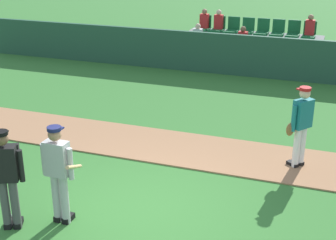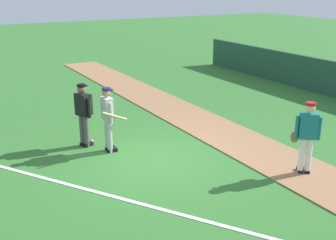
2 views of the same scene
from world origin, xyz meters
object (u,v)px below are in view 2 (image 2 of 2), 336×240
at_px(batter_grey_jersey, 108,117).
at_px(runner_teal_jersey, 307,136).
at_px(baseball, 92,141).
at_px(umpire_home_plate, 83,112).

relative_size(batter_grey_jersey, runner_teal_jersey, 1.00).
height_order(runner_teal_jersey, baseball, runner_teal_jersey).
bearing_deg(runner_teal_jersey, baseball, -140.95).
xyz_separation_m(umpire_home_plate, baseball, (-0.18, 0.25, -0.96)).
distance_m(batter_grey_jersey, runner_teal_jersey, 4.97).
xyz_separation_m(batter_grey_jersey, baseball, (-0.89, -0.17, -0.93)).
height_order(umpire_home_plate, runner_teal_jersey, same).
height_order(batter_grey_jersey, runner_teal_jersey, same).
bearing_deg(baseball, umpire_home_plate, -53.81).
distance_m(runner_teal_jersey, baseball, 5.82).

